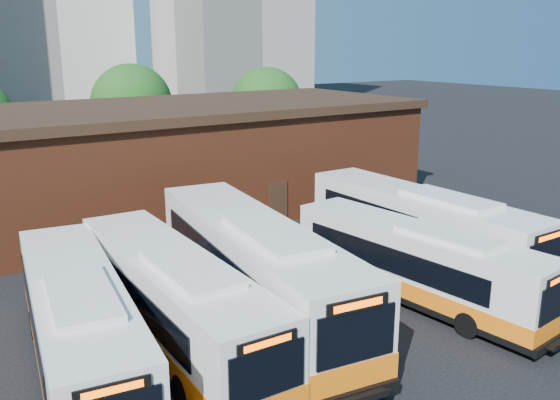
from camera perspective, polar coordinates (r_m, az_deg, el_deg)
ground at (r=21.81m, az=13.84°, el=-12.47°), size 220.00×220.00×0.00m
bus_farwest at (r=19.25m, az=-18.77°, el=-11.72°), size 4.02×12.25×3.29m
bus_west at (r=20.08m, az=-10.19°, el=-9.87°), size 2.77×12.44×3.37m
bus_midwest at (r=21.90m, az=-2.42°, el=-6.94°), size 4.59×14.20×3.81m
bus_mideast at (r=23.87m, az=12.99°, el=-6.25°), size 3.56×11.63×3.12m
bus_east at (r=27.86m, az=13.37°, el=-2.82°), size 2.86×12.98×3.52m
depot_building at (r=36.56m, az=-9.36°, el=4.23°), size 28.60×12.60×6.40m
tree_mid at (r=49.95m, az=-14.05°, el=8.89°), size 6.56×6.56×8.36m
tree_east at (r=52.07m, az=-1.28°, el=9.27°), size 6.24×6.24×7.96m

